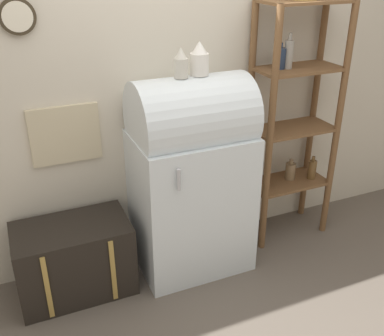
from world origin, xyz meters
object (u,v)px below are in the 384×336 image
Objects in this scene: refrigerator at (191,176)px; suitcase_trunk at (75,259)px; vase_center at (199,60)px; vase_left at (181,64)px.

suitcase_trunk is (-0.84, 0.02, -0.46)m from refrigerator.
refrigerator is 0.79m from vase_center.
vase_center is (0.13, 0.02, 0.01)m from vase_left.
vase_center is (0.90, -0.01, 1.25)m from suitcase_trunk.
suitcase_trunk is at bearing 178.52° from refrigerator.
vase_center reaches higher than refrigerator.
vase_center reaches higher than vase_left.
refrigerator is at bearing -172.72° from vase_center.
vase_center is at bearing 8.15° from vase_left.
vase_center is at bearing 7.28° from refrigerator.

